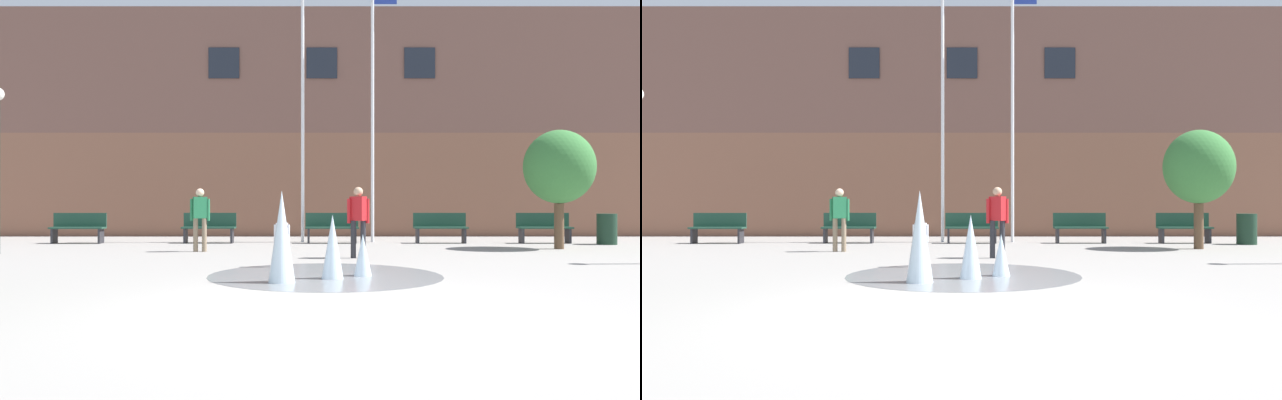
# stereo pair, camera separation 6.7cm
# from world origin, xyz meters

# --- Properties ---
(ground_plane) EXTENTS (100.00, 100.00, 0.00)m
(ground_plane) POSITION_xyz_m (0.00, 0.00, 0.00)
(ground_plane) COLOR gray
(library_building) EXTENTS (36.00, 6.05, 8.24)m
(library_building) POSITION_xyz_m (0.00, 18.00, 4.12)
(library_building) COLOR brown
(library_building) RESTS_ON ground
(splash_fountain) EXTENTS (4.03, 4.03, 1.45)m
(splash_fountain) POSITION_xyz_m (-0.18, 2.92, 0.49)
(splash_fountain) COLOR gray
(splash_fountain) RESTS_ON ground
(park_bench_far_left) EXTENTS (1.60, 0.44, 0.91)m
(park_bench_far_left) POSITION_xyz_m (-7.32, 11.39, 0.48)
(park_bench_far_left) COLOR #28282D
(park_bench_far_left) RESTS_ON ground
(park_bench_left_of_flagpoles) EXTENTS (1.60, 0.44, 0.91)m
(park_bench_left_of_flagpoles) POSITION_xyz_m (-3.41, 11.52, 0.48)
(park_bench_left_of_flagpoles) COLOR #28282D
(park_bench_left_of_flagpoles) RESTS_ON ground
(park_bench_center) EXTENTS (1.60, 0.44, 0.91)m
(park_bench_center) POSITION_xyz_m (0.29, 11.46, 0.48)
(park_bench_center) COLOR #28282D
(park_bench_center) RESTS_ON ground
(park_bench_near_trashcan) EXTENTS (1.60, 0.44, 0.91)m
(park_bench_near_trashcan) POSITION_xyz_m (3.57, 11.49, 0.48)
(park_bench_near_trashcan) COLOR #28282D
(park_bench_near_trashcan) RESTS_ON ground
(park_bench_far_right) EXTENTS (1.60, 0.44, 0.91)m
(park_bench_far_right) POSITION_xyz_m (6.69, 11.46, 0.48)
(park_bench_far_right) COLOR #28282D
(park_bench_far_right) RESTS_ON ground
(child_running) EXTENTS (0.31, 0.18, 0.99)m
(child_running) POSITION_xyz_m (-0.80, 4.78, 0.58)
(child_running) COLOR silver
(child_running) RESTS_ON ground
(adult_near_bench) EXTENTS (0.50, 0.31, 1.59)m
(adult_near_bench) POSITION_xyz_m (-3.08, 8.37, 0.93)
(adult_near_bench) COLOR #89755B
(adult_near_bench) RESTS_ON ground
(teen_by_trashcan) EXTENTS (0.50, 0.37, 1.59)m
(teen_by_trashcan) POSITION_xyz_m (0.79, 6.64, 0.93)
(teen_by_trashcan) COLOR #28282D
(teen_by_trashcan) RESTS_ON ground
(flagpole_left) EXTENTS (0.80, 0.10, 8.70)m
(flagpole_left) POSITION_xyz_m (-0.57, 11.96, 4.60)
(flagpole_left) COLOR silver
(flagpole_left) RESTS_ON ground
(flagpole_right) EXTENTS (0.80, 0.10, 8.21)m
(flagpole_right) POSITION_xyz_m (1.59, 11.96, 4.35)
(flagpole_right) COLOR silver
(flagpole_right) RESTS_ON ground
(trash_can) EXTENTS (0.56, 0.56, 0.90)m
(trash_can) POSITION_xyz_m (8.33, 10.92, 0.45)
(trash_can) COLOR #193323
(trash_can) RESTS_ON ground
(street_tree_near_building) EXTENTS (1.84, 1.84, 3.16)m
(street_tree_near_building) POSITION_xyz_m (6.29, 9.24, 2.17)
(street_tree_near_building) COLOR brown
(street_tree_near_building) RESTS_ON ground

